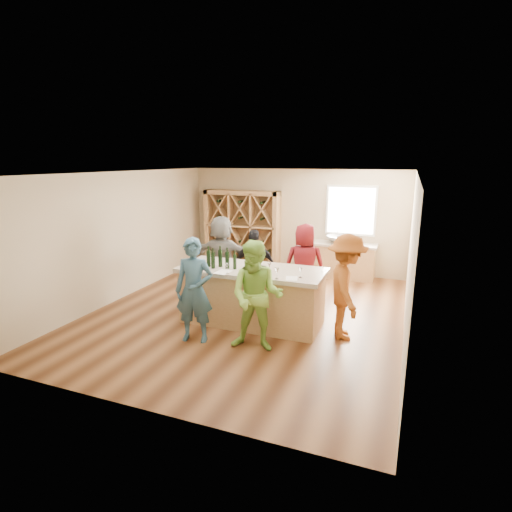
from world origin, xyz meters
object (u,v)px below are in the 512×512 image
(person_far_left, at_px, (222,256))
(wine_rack, at_px, (242,229))
(sink, at_px, (336,239))
(wine_bottle_d, at_px, (227,260))
(person_near_right, at_px, (257,296))
(person_far_mid, at_px, (255,266))
(wine_bottle_a, at_px, (209,258))
(person_near_left, at_px, (194,290))
(tasting_counter_base, at_px, (252,298))
(person_far_right, at_px, (304,265))
(wine_bottle_c, at_px, (220,258))
(wine_bottle_e, at_px, (235,262))
(wine_bottle_b, at_px, (213,260))
(person_server, at_px, (346,287))

(person_far_left, bearing_deg, wine_rack, -81.92)
(sink, relative_size, wine_bottle_d, 1.71)
(person_near_right, xyz_separation_m, person_far_left, (-1.72, 2.29, 0.01))
(person_far_left, bearing_deg, person_far_mid, 165.31)
(sink, height_order, wine_bottle_a, wine_bottle_a)
(person_near_left, bearing_deg, person_far_mid, 71.67)
(tasting_counter_base, bearing_deg, sink, 75.68)
(tasting_counter_base, bearing_deg, person_far_right, 62.12)
(wine_bottle_c, height_order, person_far_right, person_far_right)
(wine_bottle_e, bearing_deg, wine_rack, 111.04)
(wine_rack, xyz_separation_m, wine_bottle_a, (0.96, -3.91, 0.14))
(wine_bottle_a, relative_size, person_far_right, 0.18)
(sink, bearing_deg, person_far_left, -132.94)
(wine_bottle_d, bearing_deg, person_far_left, 119.23)
(wine_bottle_e, distance_m, person_far_right, 1.77)
(wine_bottle_a, relative_size, wine_bottle_b, 1.02)
(person_far_mid, height_order, person_far_left, person_far_left)
(wine_bottle_c, bearing_deg, wine_rack, 107.02)
(person_far_left, bearing_deg, sink, -136.98)
(wine_bottle_a, bearing_deg, tasting_counter_base, 12.66)
(wine_rack, distance_m, person_far_mid, 2.94)
(wine_bottle_a, distance_m, wine_bottle_d, 0.39)
(tasting_counter_base, xyz_separation_m, person_near_right, (0.47, -0.98, 0.41))
(person_server, xyz_separation_m, person_far_right, (-1.06, 1.30, -0.04))
(wine_bottle_d, xyz_separation_m, person_server, (2.16, 0.17, -0.32))
(wine_bottle_a, bearing_deg, person_far_mid, 72.71)
(tasting_counter_base, distance_m, wine_bottle_e, 0.78)
(wine_bottle_e, xyz_separation_m, person_near_right, (0.74, -0.81, -0.31))
(person_server, xyz_separation_m, person_far_left, (-2.99, 1.32, -0.00))
(tasting_counter_base, height_order, person_far_mid, person_far_mid)
(wine_bottle_a, xyz_separation_m, wine_bottle_d, (0.39, 0.00, 0.00))
(wine_bottle_a, height_order, wine_bottle_c, wine_bottle_c)
(person_near_right, relative_size, person_server, 0.99)
(wine_bottle_b, bearing_deg, wine_rack, 105.41)
(sink, relative_size, person_far_mid, 0.34)
(tasting_counter_base, relative_size, wine_bottle_c, 8.01)
(person_far_left, bearing_deg, wine_bottle_c, 110.75)
(wine_bottle_c, bearing_deg, tasting_counter_base, 10.27)
(wine_rack, distance_m, tasting_counter_base, 4.17)
(wine_bottle_a, distance_m, wine_bottle_e, 0.53)
(wine_bottle_c, height_order, wine_bottle_e, wine_bottle_c)
(wine_bottle_b, xyz_separation_m, person_far_mid, (0.28, 1.41, -0.44))
(wine_bottle_c, distance_m, person_far_right, 1.93)
(sink, bearing_deg, wine_bottle_b, -112.26)
(sink, relative_size, person_server, 0.29)
(sink, bearing_deg, person_near_left, -108.37)
(sink, xyz_separation_m, wine_bottle_b, (-1.60, -3.91, 0.22))
(sink, xyz_separation_m, person_far_mid, (-1.32, -2.51, -0.21))
(wine_bottle_a, xyz_separation_m, person_far_right, (1.48, 1.47, -0.35))
(wine_bottle_b, relative_size, wine_bottle_d, 0.97)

